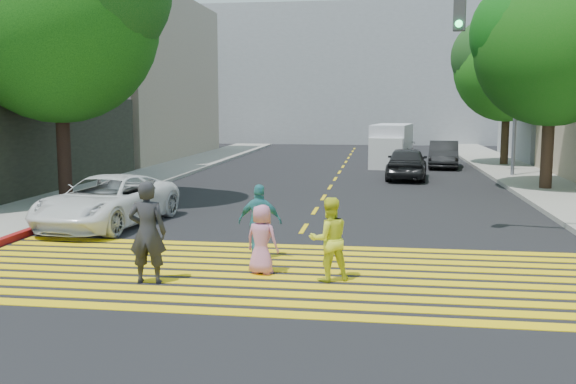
% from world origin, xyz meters
% --- Properties ---
extents(ground, '(120.00, 120.00, 0.00)m').
position_xyz_m(ground, '(0.00, 0.00, 0.00)').
color(ground, black).
extents(sidewalk_left, '(3.00, 40.00, 0.15)m').
position_xyz_m(sidewalk_left, '(-8.50, 22.00, 0.07)').
color(sidewalk_left, gray).
rests_on(sidewalk_left, ground).
extents(sidewalk_right, '(3.00, 60.00, 0.15)m').
position_xyz_m(sidewalk_right, '(8.50, 15.00, 0.07)').
color(sidewalk_right, gray).
rests_on(sidewalk_right, ground).
extents(curb_red, '(0.20, 8.00, 0.16)m').
position_xyz_m(curb_red, '(-6.90, 6.00, 0.08)').
color(curb_red, maroon).
rests_on(curb_red, ground).
extents(crosswalk, '(13.40, 5.30, 0.01)m').
position_xyz_m(crosswalk, '(0.00, 1.28, 0.01)').
color(crosswalk, yellow).
rests_on(crosswalk, ground).
extents(lane_line, '(0.12, 34.40, 0.01)m').
position_xyz_m(lane_line, '(0.00, 22.50, 0.01)').
color(lane_line, yellow).
rests_on(lane_line, ground).
extents(building_left_tan, '(12.00, 16.00, 10.00)m').
position_xyz_m(building_left_tan, '(-16.00, 28.00, 5.00)').
color(building_left_tan, tan).
rests_on(building_left_tan, ground).
extents(backdrop_block, '(30.00, 8.00, 12.00)m').
position_xyz_m(backdrop_block, '(0.00, 48.00, 6.00)').
color(backdrop_block, gray).
rests_on(backdrop_block, ground).
extents(tree_left, '(8.40, 8.08, 9.38)m').
position_xyz_m(tree_left, '(-8.26, 8.99, 6.32)').
color(tree_left, black).
rests_on(tree_left, ground).
extents(tree_right_near, '(7.26, 6.92, 8.47)m').
position_xyz_m(tree_right_near, '(8.43, 14.82, 5.73)').
color(tree_right_near, '#322415').
rests_on(tree_right_near, ground).
extents(tree_right_far, '(6.75, 6.30, 8.31)m').
position_xyz_m(tree_right_far, '(8.75, 25.17, 5.61)').
color(tree_right_far, black).
rests_on(tree_right_far, ground).
extents(pedestrian_man, '(0.74, 0.52, 1.93)m').
position_xyz_m(pedestrian_man, '(-2.24, 0.28, 0.96)').
color(pedestrian_man, '#272729').
rests_on(pedestrian_man, ground).
extents(pedestrian_woman, '(0.94, 0.85, 1.60)m').
position_xyz_m(pedestrian_woman, '(1.08, 0.93, 0.80)').
color(pedestrian_woman, yellow).
rests_on(pedestrian_woman, ground).
extents(pedestrian_child, '(0.78, 0.63, 1.38)m').
position_xyz_m(pedestrian_child, '(-0.26, 1.22, 0.69)').
color(pedestrian_child, '#C77498').
rests_on(pedestrian_child, ground).
extents(pedestrian_extra, '(0.96, 0.41, 1.62)m').
position_xyz_m(pedestrian_extra, '(-0.54, 2.50, 0.81)').
color(pedestrian_extra, teal).
rests_on(pedestrian_extra, ground).
extents(white_sedan, '(2.91, 5.23, 1.38)m').
position_xyz_m(white_sedan, '(-5.42, 5.65, 0.69)').
color(white_sedan, white).
rests_on(white_sedan, ground).
extents(dark_car_near, '(2.09, 4.49, 1.49)m').
position_xyz_m(dark_car_near, '(3.20, 18.40, 0.74)').
color(dark_car_near, black).
rests_on(dark_car_near, ground).
extents(silver_car, '(2.18, 4.67, 1.32)m').
position_xyz_m(silver_car, '(3.02, 28.51, 0.66)').
color(silver_car, '#B2B2B2').
rests_on(silver_car, ground).
extents(dark_car_parked, '(1.90, 4.44, 1.42)m').
position_xyz_m(dark_car_parked, '(5.37, 24.28, 0.71)').
color(dark_car_parked, black).
rests_on(dark_car_parked, ground).
extents(white_van, '(2.48, 5.06, 2.29)m').
position_xyz_m(white_van, '(2.58, 24.53, 1.09)').
color(white_van, silver).
rests_on(white_van, ground).
extents(street_lamp, '(2.06, 0.71, 9.22)m').
position_xyz_m(street_lamp, '(7.83, 19.51, 5.29)').
color(street_lamp, slate).
rests_on(street_lamp, ground).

